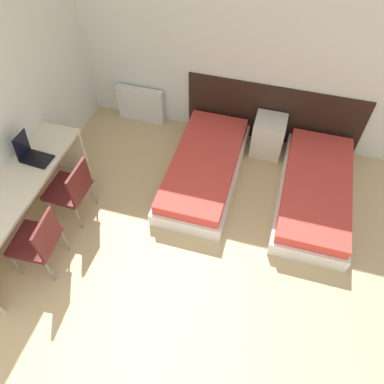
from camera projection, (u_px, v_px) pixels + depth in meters
wall_back at (230, 47)px, 4.69m from camera, size 5.13×0.05×2.70m
headboard_panel at (273, 115)px, 5.25m from camera, size 2.45×0.03×0.92m
bed_near_window at (204, 168)px, 5.00m from camera, size 0.89×1.92×0.35m
bed_near_door at (315, 191)px, 4.75m from camera, size 0.89×1.92×0.35m
nightstand at (268, 136)px, 5.24m from camera, size 0.42×0.43×0.55m
radiator at (141, 104)px, 5.68m from camera, size 0.71×0.12×0.55m
desk at (19, 198)px, 4.13m from camera, size 0.52×2.12×0.77m
chair_near_laptop at (71, 188)px, 4.37m from camera, size 0.47×0.47×0.86m
chair_near_notebook at (38, 240)px, 3.93m from camera, size 0.48×0.48×0.86m
laptop at (32, 154)px, 4.22m from camera, size 0.35×0.24×0.34m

